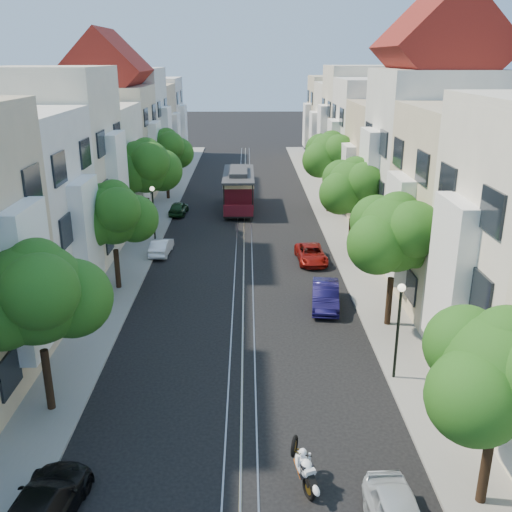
{
  "coord_description": "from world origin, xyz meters",
  "views": [
    {
      "loc": [
        0.26,
        -16.6,
        12.67
      ],
      "look_at": [
        0.72,
        13.36,
        2.2
      ],
      "focal_mm": 40.0,
      "sensor_mm": 36.0,
      "label": 1
    }
  ],
  "objects_px": {
    "tree_e_c": "(354,188)",
    "parked_car_w_mid": "(161,247)",
    "cable_car": "(239,188)",
    "tree_e_d": "(331,156)",
    "tree_w_b": "(114,216)",
    "parked_car_e_mid": "(325,295)",
    "lamp_west": "(153,207)",
    "lamp_east": "(399,317)",
    "parked_car_w_near": "(42,508)",
    "parked_car_w_far": "(179,208)",
    "tree_e_a": "(503,376)",
    "tree_e_b": "(396,235)",
    "tree_w_d": "(167,150)",
    "tree_w_c": "(146,167)",
    "sportbike_rider": "(304,467)",
    "tree_w_a": "(38,296)",
    "parked_car_e_far": "(311,254)"
  },
  "relations": [
    {
      "from": "lamp_east",
      "to": "parked_car_w_near",
      "type": "distance_m",
      "value": 14.33
    },
    {
      "from": "tree_w_c",
      "to": "parked_car_e_far",
      "type": "relative_size",
      "value": 1.83
    },
    {
      "from": "parked_car_w_near",
      "to": "parked_car_w_far",
      "type": "distance_m",
      "value": 34.17
    },
    {
      "from": "tree_e_b",
      "to": "tree_e_d",
      "type": "distance_m",
      "value": 22.0
    },
    {
      "from": "tree_e_b",
      "to": "lamp_east",
      "type": "relative_size",
      "value": 1.61
    },
    {
      "from": "tree_w_a",
      "to": "tree_w_b",
      "type": "xyz_separation_m",
      "value": [
        -0.0,
        12.0,
        -0.34
      ]
    },
    {
      "from": "tree_e_a",
      "to": "sportbike_rider",
      "type": "bearing_deg",
      "value": 172.03
    },
    {
      "from": "tree_e_a",
      "to": "sportbike_rider",
      "type": "xyz_separation_m",
      "value": [
        -5.32,
        0.74,
        -3.58
      ]
    },
    {
      "from": "tree_w_b",
      "to": "tree_e_c",
      "type": "bearing_deg",
      "value": 22.62
    },
    {
      "from": "tree_e_c",
      "to": "tree_w_d",
      "type": "bearing_deg",
      "value": 131.99
    },
    {
      "from": "tree_e_d",
      "to": "parked_car_w_mid",
      "type": "bearing_deg",
      "value": -139.91
    },
    {
      "from": "parked_car_e_mid",
      "to": "lamp_west",
      "type": "bearing_deg",
      "value": 141.58
    },
    {
      "from": "tree_w_b",
      "to": "lamp_west",
      "type": "bearing_deg",
      "value": 84.03
    },
    {
      "from": "tree_w_c",
      "to": "tree_w_d",
      "type": "relative_size",
      "value": 1.09
    },
    {
      "from": "parked_car_e_far",
      "to": "parked_car_w_far",
      "type": "relative_size",
      "value": 1.17
    },
    {
      "from": "tree_w_b",
      "to": "tree_e_a",
      "type": "bearing_deg",
      "value": -49.73
    },
    {
      "from": "tree_e_c",
      "to": "tree_e_d",
      "type": "relative_size",
      "value": 0.95
    },
    {
      "from": "tree_e_d",
      "to": "parked_car_w_far",
      "type": "distance_m",
      "value": 13.57
    },
    {
      "from": "tree_e_c",
      "to": "tree_e_d",
      "type": "height_order",
      "value": "tree_e_d"
    },
    {
      "from": "tree_w_d",
      "to": "cable_car",
      "type": "distance_m",
      "value": 8.06
    },
    {
      "from": "tree_e_c",
      "to": "parked_car_w_mid",
      "type": "relative_size",
      "value": 1.99
    },
    {
      "from": "tree_e_a",
      "to": "parked_car_w_near",
      "type": "height_order",
      "value": "tree_e_a"
    },
    {
      "from": "lamp_east",
      "to": "cable_car",
      "type": "height_order",
      "value": "lamp_east"
    },
    {
      "from": "parked_car_w_mid",
      "to": "parked_car_e_mid",
      "type": "bearing_deg",
      "value": 142.07
    },
    {
      "from": "tree_e_b",
      "to": "tree_w_c",
      "type": "height_order",
      "value": "tree_w_c"
    },
    {
      "from": "tree_w_d",
      "to": "parked_car_w_near",
      "type": "height_order",
      "value": "tree_w_d"
    },
    {
      "from": "lamp_east",
      "to": "parked_car_e_far",
      "type": "distance_m",
      "value": 14.76
    },
    {
      "from": "parked_car_w_mid",
      "to": "parked_car_w_near",
      "type": "bearing_deg",
      "value": 93.37
    },
    {
      "from": "sportbike_rider",
      "to": "tree_w_a",
      "type": "bearing_deg",
      "value": 133.55
    },
    {
      "from": "tree_w_a",
      "to": "lamp_west",
      "type": "height_order",
      "value": "tree_w_a"
    },
    {
      "from": "tree_w_c",
      "to": "parked_car_w_mid",
      "type": "bearing_deg",
      "value": -72.31
    },
    {
      "from": "tree_e_c",
      "to": "parked_car_w_mid",
      "type": "distance_m",
      "value": 13.49
    },
    {
      "from": "cable_car",
      "to": "parked_car_e_far",
      "type": "distance_m",
      "value": 14.73
    },
    {
      "from": "tree_w_c",
      "to": "cable_car",
      "type": "bearing_deg",
      "value": 47.7
    },
    {
      "from": "parked_car_w_far",
      "to": "parked_car_w_near",
      "type": "bearing_deg",
      "value": 94.26
    },
    {
      "from": "tree_e_b",
      "to": "lamp_west",
      "type": "bearing_deg",
      "value": 136.15
    },
    {
      "from": "tree_e_d",
      "to": "parked_car_w_far",
      "type": "relative_size",
      "value": 2.07
    },
    {
      "from": "sportbike_rider",
      "to": "parked_car_w_far",
      "type": "bearing_deg",
      "value": 81.61
    },
    {
      "from": "tree_w_b",
      "to": "parked_car_e_far",
      "type": "distance_m",
      "value": 12.96
    },
    {
      "from": "tree_e_c",
      "to": "parked_car_w_mid",
      "type": "xyz_separation_m",
      "value": [
        -12.86,
        0.17,
        -4.06
      ]
    },
    {
      "from": "tree_e_c",
      "to": "sportbike_rider",
      "type": "height_order",
      "value": "tree_e_c"
    },
    {
      "from": "tree_e_b",
      "to": "parked_car_w_mid",
      "type": "bearing_deg",
      "value": 139.01
    },
    {
      "from": "tree_w_a",
      "to": "tree_w_c",
      "type": "bearing_deg",
      "value": 90.0
    },
    {
      "from": "lamp_east",
      "to": "cable_car",
      "type": "xyz_separation_m",
      "value": [
        -6.8,
        28.27,
        -0.92
      ]
    },
    {
      "from": "tree_e_a",
      "to": "tree_e_b",
      "type": "xyz_separation_m",
      "value": [
        0.0,
        12.0,
        0.34
      ]
    },
    {
      "from": "tree_e_d",
      "to": "tree_w_b",
      "type": "bearing_deg",
      "value": -130.27
    },
    {
      "from": "tree_w_b",
      "to": "sportbike_rider",
      "type": "bearing_deg",
      "value": -60.8
    },
    {
      "from": "tree_e_c",
      "to": "cable_car",
      "type": "xyz_separation_m",
      "value": [
        -7.76,
        12.3,
        -2.68
      ]
    },
    {
      "from": "tree_w_c",
      "to": "lamp_west",
      "type": "xyz_separation_m",
      "value": [
        0.84,
        -2.98,
        -2.22
      ]
    },
    {
      "from": "sportbike_rider",
      "to": "parked_car_w_near",
      "type": "relative_size",
      "value": 0.4
    }
  ]
}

